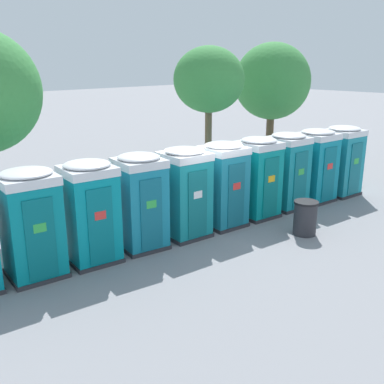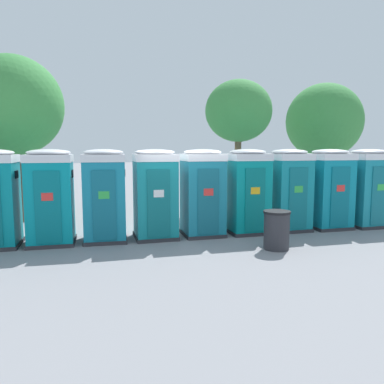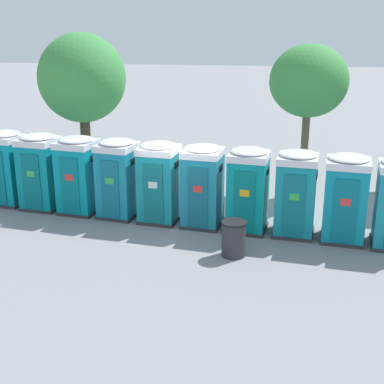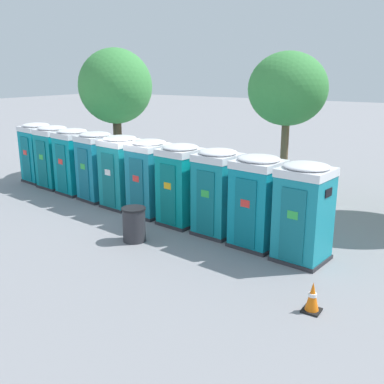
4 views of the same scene
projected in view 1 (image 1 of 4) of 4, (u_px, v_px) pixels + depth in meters
ground_plane at (200, 228)px, 13.39m from camera, size 120.00×120.00×0.00m
portapotty_1 at (31, 223)px, 10.08m from camera, size 1.38×1.35×2.54m
portapotty_2 at (90, 211)px, 10.86m from camera, size 1.36×1.36×2.54m
portapotty_3 at (140, 201)px, 11.66m from camera, size 1.35×1.38×2.54m
portapotty_4 at (185, 192)px, 12.44m from camera, size 1.32×1.33×2.54m
portapotty_5 at (223, 184)px, 13.25m from camera, size 1.31×1.33×2.54m
portapotty_6 at (258, 177)px, 14.05m from camera, size 1.30×1.33×2.54m
portapotty_7 at (287, 170)px, 14.89m from camera, size 1.29×1.32×2.54m
portapotty_8 at (316, 165)px, 15.64m from camera, size 1.36×1.34×2.54m
portapotty_9 at (342, 160)px, 16.39m from camera, size 1.37×1.33×2.54m
street_tree_1 at (272, 82)px, 20.96m from camera, size 3.54×3.54×5.61m
street_tree_2 at (209, 80)px, 17.14m from camera, size 2.72×2.72×5.34m
trash_can at (305, 218)px, 12.75m from camera, size 0.68×0.68×0.99m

